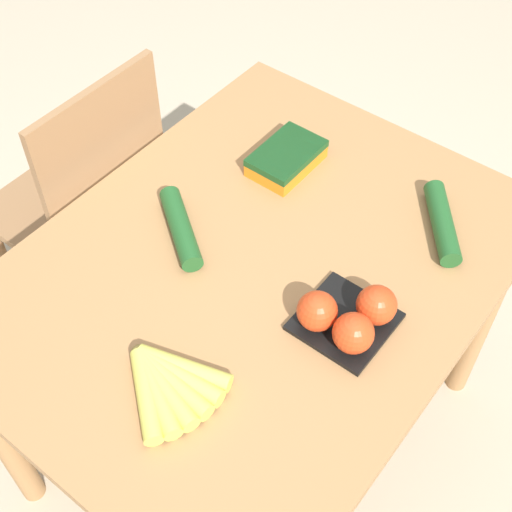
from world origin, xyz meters
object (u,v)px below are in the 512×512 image
(cucumber_near, at_px, (442,222))
(banana_bunch, at_px, (167,383))
(chair, at_px, (88,205))
(carrot_bag, at_px, (287,157))
(cucumber_far, at_px, (181,228))
(tomato_pack, at_px, (348,317))

(cucumber_near, bearing_deg, banana_bunch, 162.68)
(chair, xyz_separation_m, carrot_bag, (0.21, -0.51, 0.31))
(cucumber_far, bearing_deg, carrot_bag, -8.86)
(chair, bearing_deg, cucumber_far, 78.11)
(carrot_bag, relative_size, cucumber_far, 0.87)
(cucumber_near, height_order, cucumber_far, same)
(tomato_pack, bearing_deg, carrot_bag, 50.64)
(tomato_pack, relative_size, carrot_bag, 0.98)
(chair, distance_m, banana_bunch, 0.85)
(cucumber_far, bearing_deg, cucumber_near, -50.42)
(banana_bunch, height_order, cucumber_near, cucumber_near)
(cucumber_near, bearing_deg, tomato_pack, 177.22)
(carrot_bag, distance_m, cucumber_far, 0.31)
(carrot_bag, height_order, cucumber_near, carrot_bag)
(banana_bunch, xyz_separation_m, cucumber_near, (0.64, -0.20, 0.01))
(banana_bunch, height_order, tomato_pack, tomato_pack)
(banana_bunch, height_order, cucumber_far, cucumber_far)
(cucumber_near, bearing_deg, chair, 105.95)
(tomato_pack, height_order, carrot_bag, tomato_pack)
(chair, xyz_separation_m, tomato_pack, (-0.08, -0.88, 0.33))
(banana_bunch, relative_size, tomato_pack, 1.16)
(chair, relative_size, cucumber_far, 4.62)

